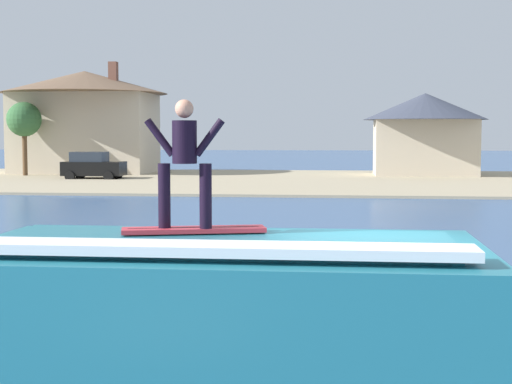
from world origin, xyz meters
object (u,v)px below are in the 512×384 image
at_px(surfer, 185,157).
at_px(tree_tall_bare, 24,120).
at_px(car_near_shore, 93,166).
at_px(house_small_cottage, 425,127).
at_px(wave_crest, 226,299).
at_px(house_with_chimney, 85,113).
at_px(surfboard, 194,230).

relative_size(surfer, tree_tall_bare, 0.32).
distance_m(car_near_shore, house_small_cottage, 22.91).
bearing_deg(wave_crest, car_near_shore, 110.65).
xyz_separation_m(surfer, house_small_cottage, (7.90, 44.97, 0.77)).
bearing_deg(wave_crest, tree_tall_bare, 116.17).
bearing_deg(house_with_chimney, car_near_shore, -68.16).
bearing_deg(house_with_chimney, house_small_cottage, -2.23).
relative_size(car_near_shore, house_with_chimney, 0.32).
distance_m(house_with_chimney, house_small_cottage, 24.84).
height_order(wave_crest, surfer, surfer).
bearing_deg(surfer, wave_crest, 26.14).
bearing_deg(house_with_chimney, surfboard, -69.66).
bearing_deg(house_small_cottage, car_near_shore, -163.64).
bearing_deg(surfer, surfboard, 38.30).
relative_size(surfboard, house_small_cottage, 0.22).
distance_m(car_near_shore, house_with_chimney, 8.73).
height_order(surfboard, house_small_cottage, house_small_cottage).
bearing_deg(wave_crest, surfboard, -157.51).
height_order(surfer, house_with_chimney, house_with_chimney).
distance_m(wave_crest, surfboard, 1.05).
bearing_deg(car_near_shore, surfer, -70.12).
relative_size(surfboard, tree_tall_bare, 0.37).
bearing_deg(house_with_chimney, surfer, -69.80).
height_order(surfboard, house_with_chimney, house_with_chimney).
bearing_deg(car_near_shore, surfboard, -69.95).
xyz_separation_m(surfboard, surfer, (-0.10, -0.08, 0.96)).
bearing_deg(wave_crest, house_with_chimney, 110.84).
distance_m(surfboard, tree_tall_bare, 45.96).
xyz_separation_m(house_small_cottage, tree_tall_bare, (-27.66, -3.50, 0.45)).
bearing_deg(surfboard, house_small_cottage, 80.15).
relative_size(wave_crest, surfer, 4.10).
relative_size(house_small_cottage, tree_tall_bare, 1.64).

